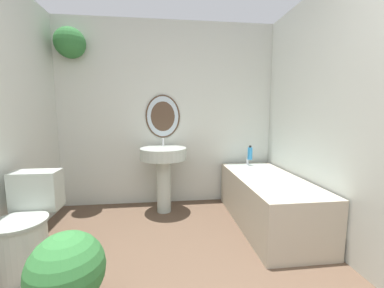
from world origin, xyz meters
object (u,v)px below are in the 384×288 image
shampoo_bottle (250,153)px  potted_plant (67,276)px  bathtub (267,199)px  toilet (26,228)px  pedestal_sink (163,164)px

shampoo_bottle → potted_plant: 2.40m
bathtub → potted_plant: 1.99m
toilet → shampoo_bottle: 2.48m
pedestal_sink → shampoo_bottle: bearing=5.8°
pedestal_sink → bathtub: size_ratio=0.61×
toilet → pedestal_sink: (1.07, 0.96, 0.28)m
toilet → pedestal_sink: size_ratio=0.81×
toilet → shampoo_bottle: size_ratio=3.96×
shampoo_bottle → potted_plant: (-1.67, -1.68, -0.38)m
bathtub → shampoo_bottle: bearing=89.0°
toilet → pedestal_sink: pedestal_sink is taller
pedestal_sink → potted_plant: (-0.54, -1.56, -0.29)m
bathtub → toilet: bearing=-167.6°
pedestal_sink → potted_plant: pedestal_sink is taller
toilet → shampoo_bottle: bearing=25.9°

